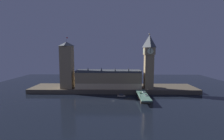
% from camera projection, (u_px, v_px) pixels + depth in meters
% --- Properties ---
extents(ground_plane, '(400.00, 400.00, 0.00)m').
position_uv_depth(ground_plane, '(113.00, 99.00, 183.59)').
color(ground_plane, black).
extents(embankment, '(220.00, 42.00, 5.64)m').
position_uv_depth(embankment, '(113.00, 89.00, 222.04)').
color(embankment, brown).
rests_on(embankment, ground_plane).
extents(parliament_hall, '(84.22, 23.21, 27.80)m').
position_uv_depth(parliament_hall, '(108.00, 79.00, 213.55)').
color(parliament_hall, '#9E845B').
rests_on(parliament_hall, embankment).
extents(clock_tower, '(13.42, 13.53, 69.85)m').
position_uv_depth(clock_tower, '(149.00, 60.00, 205.04)').
color(clock_tower, '#9E845B').
rests_on(clock_tower, embankment).
extents(victoria_tower, '(15.33, 15.33, 65.81)m').
position_uv_depth(victoria_tower, '(67.00, 65.00, 209.43)').
color(victoria_tower, '#9E845B').
rests_on(victoria_tower, embankment).
extents(bridge, '(10.17, 46.00, 6.25)m').
position_uv_depth(bridge, '(143.00, 96.00, 177.64)').
color(bridge, slate).
rests_on(bridge, ground_plane).
extents(car_northbound_lead, '(1.88, 3.87, 1.38)m').
position_uv_depth(car_northbound_lead, '(140.00, 93.00, 182.30)').
color(car_northbound_lead, '#235633').
rests_on(car_northbound_lead, bridge).
extents(car_southbound_lead, '(2.08, 4.13, 1.48)m').
position_uv_depth(car_southbound_lead, '(146.00, 95.00, 172.11)').
color(car_southbound_lead, white).
rests_on(car_southbound_lead, bridge).
extents(car_southbound_trail, '(2.11, 4.08, 1.47)m').
position_uv_depth(car_southbound_trail, '(144.00, 92.00, 186.22)').
color(car_southbound_trail, silver).
rests_on(car_southbound_trail, bridge).
extents(pedestrian_near_rail, '(0.38, 0.38, 1.57)m').
position_uv_depth(pedestrian_near_rail, '(140.00, 96.00, 168.30)').
color(pedestrian_near_rail, black).
rests_on(pedestrian_near_rail, bridge).
extents(street_lamp_near, '(1.34, 0.60, 6.52)m').
position_uv_depth(street_lamp_near, '(141.00, 94.00, 162.43)').
color(street_lamp_near, '#2D3333').
rests_on(street_lamp_near, bridge).
extents(street_lamp_mid, '(1.34, 0.60, 6.14)m').
position_uv_depth(street_lamp_mid, '(148.00, 91.00, 176.94)').
color(street_lamp_mid, '#2D3333').
rests_on(street_lamp_mid, bridge).
extents(boat_upstream, '(10.48, 4.96, 3.55)m').
position_uv_depth(boat_upstream, '(121.00, 96.00, 190.63)').
color(boat_upstream, '#B2A893').
rests_on(boat_upstream, ground_plane).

